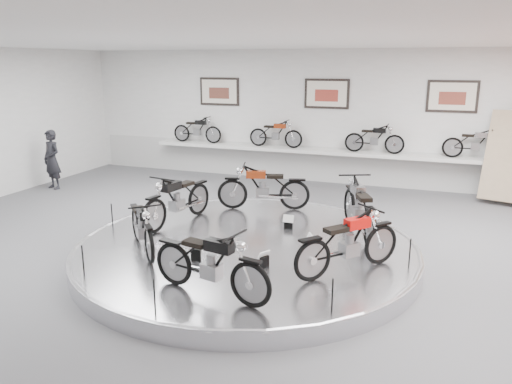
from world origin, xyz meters
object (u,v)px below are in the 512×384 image
(bike_d, at_px, (142,225))
(bike_b, at_px, (263,187))
(visitor, at_px, (52,160))
(bike_f, at_px, (348,242))
(shelf, at_px, (323,152))
(bike_a, at_px, (359,207))
(bike_c, at_px, (177,199))
(display_platform, at_px, (246,251))
(bike_e, at_px, (210,263))

(bike_d, bearing_deg, bike_b, 117.12)
(bike_d, bearing_deg, visitor, -168.92)
(bike_d, xyz_separation_m, bike_f, (3.64, 0.31, 0.04))
(bike_f, bearing_deg, shelf, 56.19)
(bike_a, xyz_separation_m, bike_c, (-3.69, -0.59, -0.02))
(display_platform, distance_m, bike_a, 2.37)
(shelf, height_order, bike_c, bike_c)
(bike_c, relative_size, bike_e, 1.06)
(shelf, relative_size, bike_d, 6.77)
(bike_e, distance_m, visitor, 9.25)
(bike_f, bearing_deg, bike_c, 111.29)
(bike_b, height_order, bike_c, bike_c)
(bike_f, bearing_deg, bike_b, 80.43)
(bike_c, distance_m, bike_d, 1.64)
(bike_c, distance_m, bike_e, 3.52)
(bike_b, height_order, bike_d, bike_b)
(display_platform, bearing_deg, bike_a, 32.84)
(bike_e, bearing_deg, bike_b, 111.48)
(display_platform, distance_m, visitor, 7.95)
(bike_c, height_order, bike_d, bike_c)
(bike_c, height_order, visitor, visitor)
(shelf, relative_size, bike_a, 5.76)
(display_platform, height_order, bike_f, bike_f)
(display_platform, relative_size, bike_b, 3.55)
(bike_a, relative_size, bike_c, 1.04)
(bike_c, relative_size, bike_d, 1.13)
(bike_b, xyz_separation_m, bike_d, (-1.17, -3.23, -0.05))
(display_platform, bearing_deg, bike_b, 101.23)
(bike_d, bearing_deg, bike_a, 79.26)
(bike_d, xyz_separation_m, visitor, (-5.66, 4.11, 0.09))
(display_platform, height_order, shelf, shelf)
(shelf, distance_m, bike_e, 8.60)
(bike_c, xyz_separation_m, bike_d, (0.17, -1.63, -0.06))
(display_platform, height_order, bike_e, bike_e)
(bike_b, xyz_separation_m, visitor, (-6.83, 0.87, 0.03))
(bike_d, height_order, visitor, visitor)
(bike_b, height_order, visitor, visitor)
(bike_a, bearing_deg, bike_c, 75.50)
(bike_b, bearing_deg, bike_e, 83.07)
(display_platform, bearing_deg, bike_e, -82.33)
(display_platform, relative_size, bike_d, 3.94)
(bike_f, bearing_deg, bike_a, 43.89)
(display_platform, relative_size, bike_c, 3.49)
(bike_a, distance_m, bike_f, 1.91)
(bike_d, bearing_deg, bike_e, 14.82)
(shelf, height_order, bike_b, bike_b)
(shelf, distance_m, bike_d, 7.57)
(bike_b, relative_size, bike_f, 1.02)
(display_platform, relative_size, bike_e, 3.68)
(bike_d, bearing_deg, display_platform, 78.50)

